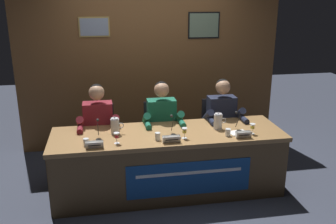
{
  "coord_description": "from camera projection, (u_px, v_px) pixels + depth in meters",
  "views": [
    {
      "loc": [
        -0.71,
        -4.03,
        2.31
      ],
      "look_at": [
        0.0,
        0.0,
        0.99
      ],
      "focal_mm": 40.16,
      "sensor_mm": 36.0,
      "label": 1
    }
  ],
  "objects": [
    {
      "name": "panelist_center",
      "position": [
        163.0,
        123.0,
        4.75
      ],
      "size": [
        0.51,
        0.48,
        1.24
      ],
      "color": "black",
      "rests_on": "ground_plane"
    },
    {
      "name": "ground_plane",
      "position": [
        168.0,
        189.0,
        4.6
      ],
      "size": [
        12.0,
        12.0,
        0.0
      ],
      "primitive_type": "plane",
      "color": "#383D4C"
    },
    {
      "name": "water_pitcher_right_side",
      "position": [
        218.0,
        121.0,
        4.46
      ],
      "size": [
        0.15,
        0.1,
        0.21
      ],
      "color": "silver",
      "rests_on": "conference_table"
    },
    {
      "name": "juice_glass_right",
      "position": [
        253.0,
        127.0,
        4.3
      ],
      "size": [
        0.06,
        0.06,
        0.12
      ],
      "color": "white",
      "rests_on": "conference_table"
    },
    {
      "name": "nameplate_left",
      "position": [
        94.0,
        145.0,
        3.91
      ],
      "size": [
        0.19,
        0.06,
        0.08
      ],
      "color": "white",
      "rests_on": "conference_table"
    },
    {
      "name": "chair_left",
      "position": [
        100.0,
        141.0,
        4.89
      ],
      "size": [
        0.44,
        0.44,
        0.92
      ],
      "color": "black",
      "rests_on": "ground_plane"
    },
    {
      "name": "wall_back_panelled",
      "position": [
        150.0,
        62.0,
        5.63
      ],
      "size": [
        3.9,
        0.14,
        2.6
      ],
      "color": "brown",
      "rests_on": "ground_plane"
    },
    {
      "name": "juice_glass_center",
      "position": [
        184.0,
        131.0,
        4.17
      ],
      "size": [
        0.06,
        0.06,
        0.12
      ],
      "color": "white",
      "rests_on": "conference_table"
    },
    {
      "name": "document_stack_right",
      "position": [
        238.0,
        133.0,
        4.34
      ],
      "size": [
        0.23,
        0.18,
        0.01
      ],
      "color": "white",
      "rests_on": "conference_table"
    },
    {
      "name": "chair_center",
      "position": [
        160.0,
        137.0,
        5.02
      ],
      "size": [
        0.44,
        0.44,
        0.92
      ],
      "color": "black",
      "rests_on": "ground_plane"
    },
    {
      "name": "panelist_right",
      "position": [
        223.0,
        119.0,
        4.88
      ],
      "size": [
        0.51,
        0.48,
        1.24
      ],
      "color": "black",
      "rests_on": "ground_plane"
    },
    {
      "name": "conference_table",
      "position": [
        170.0,
        155.0,
        4.35
      ],
      "size": [
        2.7,
        0.84,
        0.74
      ],
      "color": "olive",
      "rests_on": "ground_plane"
    },
    {
      "name": "microphone_center",
      "position": [
        173.0,
        129.0,
        4.28
      ],
      "size": [
        0.06,
        0.17,
        0.22
      ],
      "color": "black",
      "rests_on": "conference_table"
    },
    {
      "name": "water_cup_left",
      "position": [
        86.0,
        143.0,
        3.97
      ],
      "size": [
        0.06,
        0.06,
        0.08
      ],
      "color": "silver",
      "rests_on": "conference_table"
    },
    {
      "name": "nameplate_right",
      "position": [
        244.0,
        135.0,
        4.19
      ],
      "size": [
        0.18,
        0.06,
        0.08
      ],
      "color": "white",
      "rests_on": "conference_table"
    },
    {
      "name": "nameplate_center",
      "position": [
        172.0,
        139.0,
        4.06
      ],
      "size": [
        0.2,
        0.06,
        0.08
      ],
      "color": "white",
      "rests_on": "conference_table"
    },
    {
      "name": "juice_glass_left",
      "position": [
        117.0,
        136.0,
        4.03
      ],
      "size": [
        0.06,
        0.06,
        0.12
      ],
      "color": "white",
      "rests_on": "conference_table"
    },
    {
      "name": "water_cup_right",
      "position": [
        228.0,
        133.0,
        4.26
      ],
      "size": [
        0.06,
        0.06,
        0.08
      ],
      "color": "silver",
      "rests_on": "conference_table"
    },
    {
      "name": "water_pitcher_left_side",
      "position": [
        115.0,
        126.0,
        4.3
      ],
      "size": [
        0.15,
        0.1,
        0.21
      ],
      "color": "silver",
      "rests_on": "conference_table"
    },
    {
      "name": "water_cup_center",
      "position": [
        158.0,
        137.0,
        4.14
      ],
      "size": [
        0.06,
        0.06,
        0.08
      ],
      "color": "silver",
      "rests_on": "conference_table"
    },
    {
      "name": "microphone_left",
      "position": [
        98.0,
        133.0,
        4.14
      ],
      "size": [
        0.06,
        0.17,
        0.22
      ],
      "color": "black",
      "rests_on": "conference_table"
    },
    {
      "name": "panelist_left",
      "position": [
        99.0,
        126.0,
        4.62
      ],
      "size": [
        0.51,
        0.48,
        1.24
      ],
      "color": "black",
      "rests_on": "ground_plane"
    },
    {
      "name": "microphone_right",
      "position": [
        238.0,
        125.0,
        4.4
      ],
      "size": [
        0.06,
        0.17,
        0.22
      ],
      "color": "black",
      "rests_on": "conference_table"
    },
    {
      "name": "chair_right",
      "position": [
        218.0,
        134.0,
        5.16
      ],
      "size": [
        0.44,
        0.44,
        0.92
      ],
      "color": "black",
      "rests_on": "ground_plane"
    }
  ]
}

